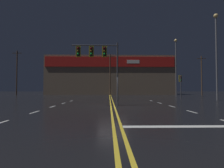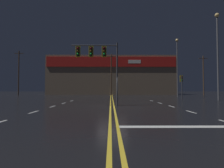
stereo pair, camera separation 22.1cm
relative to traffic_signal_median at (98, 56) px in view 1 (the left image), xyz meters
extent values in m
plane|color=black|center=(1.31, -0.60, -4.40)|extent=(200.00, 200.00, 0.00)
cube|color=gold|center=(1.16, -0.60, -4.40)|extent=(0.12, 60.00, 0.01)
cube|color=gold|center=(1.46, -0.60, -4.40)|extent=(0.12, 60.00, 0.01)
cube|color=silver|center=(-3.74, -4.20, -4.40)|extent=(0.12, 1.40, 0.01)
cube|color=silver|center=(-3.74, -0.60, -4.40)|extent=(0.12, 1.40, 0.01)
cube|color=silver|center=(-3.74, 3.00, -4.40)|extent=(0.12, 1.40, 0.01)
cube|color=silver|center=(-3.74, 6.60, -4.40)|extent=(0.12, 1.40, 0.01)
cube|color=silver|center=(6.37, -4.20, -4.40)|extent=(0.12, 1.40, 0.01)
cube|color=silver|center=(6.37, -0.60, -4.40)|extent=(0.12, 1.40, 0.01)
cube|color=silver|center=(6.37, 3.00, -4.40)|extent=(0.12, 1.40, 0.01)
cube|color=silver|center=(6.37, 6.60, -4.40)|extent=(0.12, 1.40, 0.01)
cylinder|color=#38383D|center=(1.75, 0.01, -1.59)|extent=(0.14, 0.14, 5.62)
cylinder|color=#38383D|center=(-0.28, 0.01, 0.97)|extent=(4.07, 0.10, 0.10)
cube|color=black|center=(0.59, 0.01, 0.43)|extent=(0.28, 0.24, 0.84)
cube|color=gold|center=(0.59, 0.01, 0.43)|extent=(0.42, 0.08, 0.99)
sphere|color=#500705|center=(0.59, -0.14, 0.68)|extent=(0.17, 0.17, 0.17)
sphere|color=#543707|center=(0.59, -0.14, 0.43)|extent=(0.17, 0.17, 0.17)
sphere|color=green|center=(0.59, -0.14, 0.18)|extent=(0.17, 0.17, 0.17)
cube|color=black|center=(-0.57, 0.01, 0.43)|extent=(0.28, 0.24, 0.84)
cube|color=gold|center=(-0.57, 0.01, 0.43)|extent=(0.42, 0.08, 0.99)
sphere|color=#500705|center=(-0.57, -0.14, 0.68)|extent=(0.17, 0.17, 0.17)
sphere|color=#543707|center=(-0.57, -0.14, 0.43)|extent=(0.17, 0.17, 0.17)
sphere|color=green|center=(-0.57, -0.14, 0.18)|extent=(0.17, 0.17, 0.17)
cube|color=black|center=(-1.73, 0.01, 0.43)|extent=(0.28, 0.24, 0.84)
cube|color=gold|center=(-1.73, 0.01, 0.43)|extent=(0.42, 0.08, 0.99)
sphere|color=#500705|center=(-1.73, -0.14, 0.68)|extent=(0.17, 0.17, 0.17)
sphere|color=#543707|center=(-1.73, -0.14, 0.43)|extent=(0.17, 0.17, 0.17)
sphere|color=green|center=(-1.73, -0.14, 0.18)|extent=(0.17, 0.17, 0.17)
cylinder|color=#38383D|center=(11.89, 10.70, -2.63)|extent=(0.13, 0.13, 3.56)
cube|color=black|center=(11.89, 10.88, -1.32)|extent=(0.28, 0.24, 0.84)
cube|color=gold|center=(11.89, 10.88, -1.32)|extent=(0.42, 0.08, 0.99)
sphere|color=#500705|center=(11.89, 10.73, -1.06)|extent=(0.17, 0.17, 0.17)
sphere|color=#543707|center=(11.89, 10.73, -1.32)|extent=(0.17, 0.17, 0.17)
sphere|color=green|center=(11.89, 10.73, -1.57)|extent=(0.17, 0.17, 0.17)
cylinder|color=#59595E|center=(14.01, 17.97, 0.98)|extent=(0.20, 0.20, 10.78)
sphere|color=#F9D17A|center=(14.01, 17.97, 6.54)|extent=(0.56, 0.56, 0.56)
cylinder|color=#59595E|center=(15.28, 7.32, 1.15)|extent=(0.20, 0.20, 11.12)
sphere|color=#F9D17A|center=(15.28, 7.32, 6.88)|extent=(0.56, 0.56, 0.56)
cube|color=#7A6651|center=(1.31, 33.84, 0.73)|extent=(33.64, 10.00, 10.28)
cube|color=red|center=(1.31, 28.74, 4.07)|extent=(32.97, 0.20, 2.57)
cube|color=white|center=(7.20, 28.69, 4.07)|extent=(3.20, 0.16, 0.90)
cylinder|color=#4C3828|center=(-21.12, 26.75, 0.98)|extent=(0.26, 0.26, 10.77)
cube|color=#4C3828|center=(-21.12, 26.75, 5.76)|extent=(2.20, 0.12, 0.12)
cylinder|color=#4C3828|center=(1.30, 26.75, 0.60)|extent=(0.26, 0.26, 10.02)
cube|color=#4C3828|center=(1.30, 26.75, 5.01)|extent=(2.20, 0.12, 0.12)
cylinder|color=#4C3828|center=(23.73, 26.75, 0.40)|extent=(0.26, 0.26, 9.62)
cube|color=#4C3828|center=(23.73, 26.75, 4.61)|extent=(2.20, 0.12, 0.12)
camera|label=1|loc=(0.98, -15.44, -2.94)|focal=28.00mm
camera|label=2|loc=(1.20, -15.44, -2.94)|focal=28.00mm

